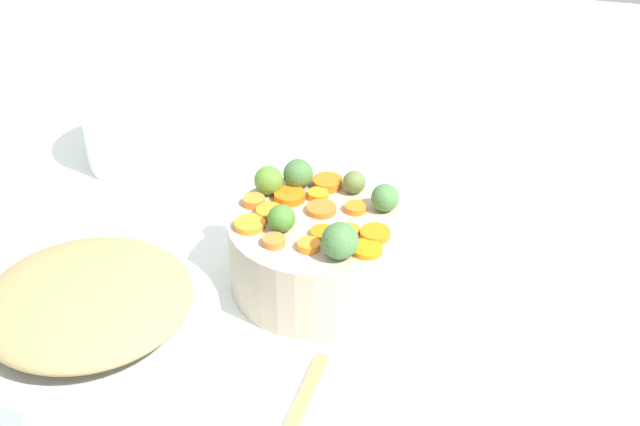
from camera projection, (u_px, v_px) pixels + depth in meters
name	position (u px, v px, depth m)	size (l,w,h in m)	color
tabletop	(297.00, 273.00, 1.10)	(2.40, 2.40, 0.02)	white
serving_bowl_carrots	(320.00, 252.00, 1.04)	(0.23, 0.23, 0.10)	#BAA78E
metal_pot	(101.00, 370.00, 0.84)	(0.25, 0.25, 0.14)	#B0B7BF
stuffing_mound	(87.00, 300.00, 0.79)	(0.20, 0.20, 0.05)	tan
carrot_slice_0	(367.00, 249.00, 0.96)	(0.04, 0.04, 0.01)	orange
carrot_slice_1	(274.00, 241.00, 0.97)	(0.03, 0.03, 0.01)	orange
carrot_slice_2	(356.00, 208.00, 1.03)	(0.03, 0.03, 0.01)	orange
carrot_slice_3	(375.00, 234.00, 0.98)	(0.04, 0.04, 0.01)	orange
carrot_slice_4	(327.00, 183.00, 1.08)	(0.04, 0.04, 0.01)	orange
carrot_slice_5	(290.00, 196.00, 1.05)	(0.04, 0.04, 0.01)	orange
carrot_slice_6	(321.00, 209.00, 1.03)	(0.04, 0.04, 0.01)	orange
carrot_slice_7	(318.00, 195.00, 1.05)	(0.03, 0.03, 0.01)	orange
carrot_slice_8	(269.00, 212.00, 1.02)	(0.03, 0.03, 0.01)	orange
carrot_slice_9	(309.00, 245.00, 0.96)	(0.03, 0.03, 0.01)	orange
carrot_slice_10	(254.00, 201.00, 1.04)	(0.03, 0.03, 0.01)	orange
carrot_slice_11	(323.00, 233.00, 0.98)	(0.03, 0.03, 0.01)	orange
carrot_slice_12	(250.00, 224.00, 1.00)	(0.04, 0.04, 0.01)	orange
carrot_slice_13	(349.00, 231.00, 0.99)	(0.02, 0.02, 0.01)	orange
brussels_sprout_0	(354.00, 182.00, 1.06)	(0.03, 0.03, 0.03)	#5E743A
brussels_sprout_1	(285.00, 219.00, 0.98)	(0.03, 0.03, 0.03)	#457F2D
brussels_sprout_2	(385.00, 198.00, 1.02)	(0.03, 0.03, 0.03)	#48793F
brussels_sprout_3	(269.00, 180.00, 1.06)	(0.04, 0.04, 0.04)	#55862E
brussels_sprout_4	(340.00, 241.00, 0.94)	(0.04, 0.04, 0.04)	#46753E
brussels_sprout_5	(298.00, 174.00, 1.07)	(0.04, 0.04, 0.04)	#437139
casserole_dish	(145.00, 128.00, 1.31)	(0.19, 0.19, 0.11)	white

